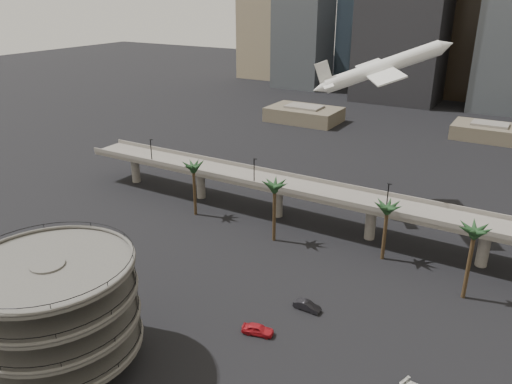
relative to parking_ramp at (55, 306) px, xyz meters
The scene contains 8 objects.
ground 16.79m from the parking_ramp, 17.10° to the left, with size 700.00×700.00×0.00m, color black.
parking_ramp is the anchor object (origin of this frame).
overpass 60.46m from the parking_ramp, 77.57° to the left, with size 130.00×9.30×14.70m.
palm_trees 56.79m from the parking_ramp, 64.34° to the left, with size 76.40×18.40×14.00m.
low_buildings 147.81m from the parking_ramp, 82.26° to the left, with size 135.00×27.50×6.80m.
airborne_jet 78.71m from the parking_ramp, 75.28° to the left, with size 27.51×25.91×12.97m.
car_a 29.29m from the parking_ramp, 44.84° to the left, with size 1.98×4.91×1.67m, color red.
car_b 38.56m from the parking_ramp, 51.05° to the left, with size 1.60×4.60×1.52m, color black.
Camera 1 is at (38.40, -38.21, 48.77)m, focal length 35.00 mm.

